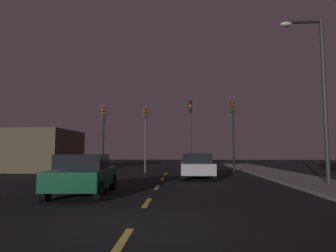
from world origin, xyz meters
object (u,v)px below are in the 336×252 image
(traffic_signal_far_left, at_px, (103,126))
(car_adjacent_lane, at_px, (84,174))
(traffic_signal_far_right, at_px, (233,122))
(traffic_signal_center_left, at_px, (145,126))
(car_stopped_ahead, at_px, (197,166))
(traffic_signal_center_right, at_px, (190,122))
(street_lamp_right, at_px, (318,85))

(traffic_signal_far_left, height_order, car_adjacent_lane, traffic_signal_far_left)
(traffic_signal_far_right, bearing_deg, traffic_signal_center_left, -179.99)
(traffic_signal_far_right, bearing_deg, car_stopped_ahead, -124.16)
(traffic_signal_center_left, bearing_deg, traffic_signal_far_left, 180.00)
(traffic_signal_far_right, xyz_separation_m, car_adjacent_lane, (-7.58, -10.93, -2.99))
(car_adjacent_lane, bearing_deg, traffic_signal_center_right, 68.27)
(traffic_signal_far_left, xyz_separation_m, traffic_signal_far_right, (9.87, 0.00, 0.20))
(traffic_signal_center_left, height_order, car_stopped_ahead, traffic_signal_center_left)
(traffic_signal_far_left, relative_size, traffic_signal_center_right, 0.93)
(traffic_signal_far_left, distance_m, street_lamp_right, 14.80)
(car_adjacent_lane, bearing_deg, traffic_signal_far_left, 101.80)
(traffic_signal_far_left, bearing_deg, traffic_signal_far_right, 0.00)
(traffic_signal_center_left, height_order, traffic_signal_far_right, traffic_signal_far_right)
(traffic_signal_center_left, relative_size, car_adjacent_lane, 1.25)
(traffic_signal_center_left, height_order, street_lamp_right, street_lamp_right)
(car_adjacent_lane, height_order, street_lamp_right, street_lamp_right)
(car_stopped_ahead, bearing_deg, traffic_signal_center_right, 92.71)
(traffic_signal_center_left, xyz_separation_m, traffic_signal_center_right, (3.41, 0.00, 0.29))
(traffic_signal_far_left, xyz_separation_m, street_lamp_right, (12.35, -8.06, 1.15))
(traffic_signal_center_left, height_order, car_adjacent_lane, traffic_signal_center_left)
(traffic_signal_far_left, height_order, traffic_signal_center_right, traffic_signal_center_right)
(car_stopped_ahead, height_order, car_adjacent_lane, car_adjacent_lane)
(traffic_signal_far_right, distance_m, car_stopped_ahead, 6.15)
(traffic_signal_far_left, xyz_separation_m, traffic_signal_center_right, (6.64, 0.00, 0.23))
(traffic_signal_center_right, distance_m, car_stopped_ahead, 5.38)
(traffic_signal_far_left, relative_size, traffic_signal_center_left, 1.02)
(traffic_signal_center_right, distance_m, car_adjacent_lane, 12.15)
(traffic_signal_far_left, xyz_separation_m, traffic_signal_center_left, (3.24, -0.00, -0.07))
(car_adjacent_lane, relative_size, street_lamp_right, 0.51)
(traffic_signal_center_left, xyz_separation_m, car_adjacent_lane, (-0.95, -10.93, -2.73))
(traffic_signal_far_left, xyz_separation_m, car_adjacent_lane, (2.28, -10.93, -2.80))
(traffic_signal_center_right, xyz_separation_m, street_lamp_right, (5.71, -8.06, 0.92))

